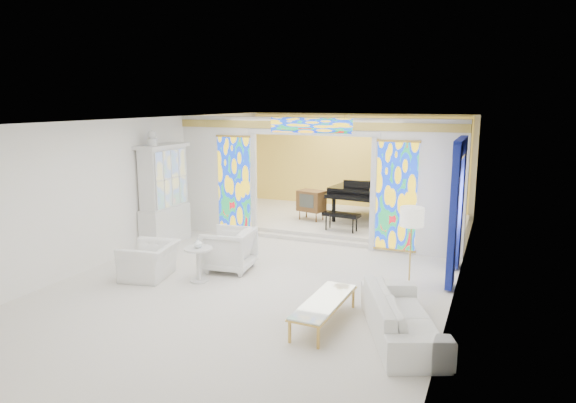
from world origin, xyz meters
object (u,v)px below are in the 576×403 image
at_px(coffee_table, 324,302).
at_px(grand_piano, 369,191).
at_px(sofa, 402,315).
at_px(china_cabinet, 164,196).
at_px(armchair_left, 150,261).
at_px(armchair_right, 229,249).
at_px(tv_console, 311,201).

relative_size(coffee_table, grand_piano, 0.59).
bearing_deg(coffee_table, sofa, 1.35).
distance_m(china_cabinet, armchair_left, 2.59).
relative_size(armchair_left, sofa, 0.46).
bearing_deg(sofa, coffee_table, 68.45).
xyz_separation_m(armchair_right, grand_piano, (1.68, 4.88, 0.52)).
relative_size(grand_piano, tv_console, 3.59).
height_order(china_cabinet, coffee_table, china_cabinet).
relative_size(armchair_right, tv_console, 1.16).
bearing_deg(china_cabinet, armchair_right, -26.04).
bearing_deg(sofa, tv_console, 8.38).
relative_size(sofa, grand_piano, 0.77).
xyz_separation_m(china_cabinet, tv_console, (2.64, 2.96, -0.47)).
height_order(armchair_left, sofa, armchair_left).
xyz_separation_m(china_cabinet, armchair_left, (1.17, -2.15, -0.83)).
bearing_deg(tv_console, sofa, -45.51).
distance_m(armchair_left, coffee_table, 3.88).
distance_m(armchair_left, armchair_right, 1.56).
distance_m(armchair_right, grand_piano, 5.19).
bearing_deg(china_cabinet, armchair_left, -61.40).
xyz_separation_m(grand_piano, tv_console, (-1.42, -0.76, -0.24)).
xyz_separation_m(armchair_left, coffee_table, (3.81, -0.72, 0.01)).
relative_size(china_cabinet, armchair_right, 2.91).
height_order(china_cabinet, grand_piano, china_cabinet).
distance_m(coffee_table, grand_piano, 6.69).
bearing_deg(sofa, china_cabinet, 42.30).
distance_m(armchair_left, grand_piano, 6.57).
xyz_separation_m(sofa, grand_piano, (-2.11, 6.57, 0.62)).
xyz_separation_m(armchair_left, armchair_right, (1.21, 0.99, 0.09)).
relative_size(china_cabinet, armchair_left, 2.64).
xyz_separation_m(armchair_right, tv_console, (0.26, 4.12, 0.28)).
distance_m(china_cabinet, sofa, 6.84).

